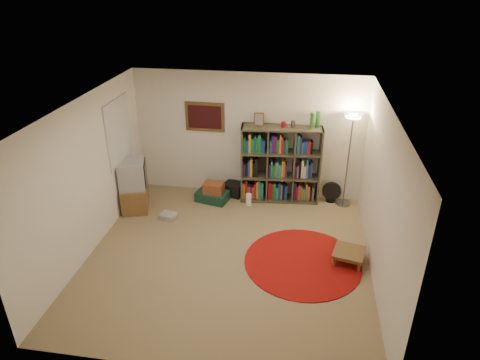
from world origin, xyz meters
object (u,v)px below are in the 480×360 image
object	(u,v)px
bookshelf	(279,165)
suitcase	(212,196)
tv_stand	(134,186)
floor_fan	(332,192)
floor_lamp	(352,130)
side_table	(349,253)

from	to	relation	value
bookshelf	suitcase	size ratio (longest dim) A/B	2.67
bookshelf	tv_stand	size ratio (longest dim) A/B	1.83
floor_fan	floor_lamp	bearing A→B (deg)	-13.42
bookshelf	suitcase	world-z (taller)	bookshelf
floor_lamp	suitcase	xyz separation A→B (m)	(-2.59, -0.27, -1.45)
floor_fan	tv_stand	xyz separation A→B (m)	(-3.77, -0.83, 0.27)
bookshelf	side_table	size ratio (longest dim) A/B	3.26
bookshelf	side_table	xyz separation A→B (m)	(1.27, -1.93, -0.56)
floor_fan	side_table	xyz separation A→B (m)	(0.21, -1.96, -0.03)
suitcase	side_table	bearing A→B (deg)	-19.07
bookshelf	tv_stand	distance (m)	2.84
floor_fan	side_table	size ratio (longest dim) A/B	0.75
suitcase	floor_lamp	bearing A→B (deg)	19.35
bookshelf	tv_stand	xyz separation A→B (m)	(-2.71, -0.80, -0.26)
floor_fan	side_table	world-z (taller)	floor_fan
floor_lamp	side_table	world-z (taller)	floor_lamp
floor_lamp	tv_stand	world-z (taller)	floor_lamp
bookshelf	tv_stand	bearing A→B (deg)	-168.55
suitcase	tv_stand	bearing A→B (deg)	-146.81
tv_stand	suitcase	xyz separation A→B (m)	(1.41, 0.51, -0.39)
bookshelf	suitcase	distance (m)	1.48
bookshelf	side_table	world-z (taller)	bookshelf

